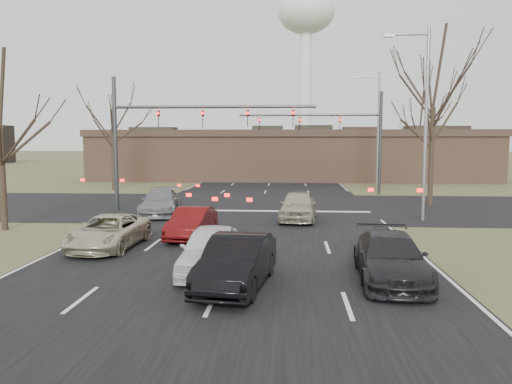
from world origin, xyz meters
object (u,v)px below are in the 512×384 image
(streetlight_right_far, at_px, (376,124))
(car_silver_suv, at_px, (109,232))
(car_red_ahead, at_px, (192,223))
(building, at_px, (290,155))
(car_charcoal_sedan, at_px, (391,258))
(mast_arm_near, at_px, (169,126))
(car_black_hatch, at_px, (237,262))
(car_grey_ahead, at_px, (160,202))
(car_silver_ahead, at_px, (298,206))
(water_tower, at_px, (306,22))
(mast_arm_far, at_px, (344,130))
(streetlight_right_near, at_px, (423,114))
(car_white_sedan, at_px, (211,249))

(streetlight_right_far, xyz_separation_m, car_silver_suv, (-14.41, -24.65, -4.93))
(car_silver_suv, relative_size, car_red_ahead, 1.16)
(building, relative_size, streetlight_right_far, 4.24)
(car_charcoal_sedan, bearing_deg, mast_arm_near, 128.06)
(car_black_hatch, relative_size, car_grey_ahead, 0.91)
(car_grey_ahead, height_order, car_silver_ahead, car_silver_ahead)
(water_tower, xyz_separation_m, car_silver_ahead, (-3.55, -110.24, -34.68))
(mast_arm_far, height_order, car_red_ahead, mast_arm_far)
(streetlight_right_near, bearing_deg, water_tower, 91.47)
(mast_arm_near, relative_size, car_black_hatch, 2.68)
(mast_arm_near, height_order, streetlight_right_near, streetlight_right_near)
(water_tower, xyz_separation_m, mast_arm_near, (-11.23, -107.00, -30.40))
(mast_arm_far, xyz_separation_m, car_white_sedan, (-6.68, -23.97, -4.26))
(streetlight_right_far, relative_size, car_black_hatch, 2.21)
(mast_arm_far, height_order, car_white_sedan, mast_arm_far)
(water_tower, xyz_separation_m, car_grey_ahead, (-11.33, -108.84, -34.75))
(car_charcoal_sedan, height_order, car_grey_ahead, car_grey_ahead)
(car_white_sedan, xyz_separation_m, car_silver_ahead, (2.95, 10.73, 0.03))
(car_black_hatch, height_order, car_silver_ahead, car_silver_ahead)
(building, distance_m, car_red_ahead, 33.73)
(mast_arm_near, height_order, car_grey_ahead, mast_arm_near)
(water_tower, relative_size, streetlight_right_far, 4.45)
(streetlight_right_near, height_order, car_charcoal_sedan, streetlight_right_near)
(building, distance_m, water_tower, 88.41)
(mast_arm_far, bearing_deg, car_silver_suv, -118.63)
(car_charcoal_sedan, height_order, car_red_ahead, car_charcoal_sedan)
(water_tower, distance_m, mast_arm_far, 101.67)
(mast_arm_near, distance_m, car_black_hatch, 17.11)
(car_white_sedan, bearing_deg, streetlight_right_near, 49.03)
(car_silver_ahead, bearing_deg, car_white_sedan, -100.99)
(mast_arm_near, bearing_deg, car_grey_ahead, -93.10)
(mast_arm_far, distance_m, car_charcoal_sedan, 24.95)
(mast_arm_near, relative_size, streetlight_right_near, 1.21)
(mast_arm_far, distance_m, car_red_ahead, 20.70)
(car_silver_suv, height_order, car_charcoal_sedan, car_charcoal_sedan)
(mast_arm_near, relative_size, car_white_sedan, 2.74)
(building, relative_size, mast_arm_near, 3.50)
(building, bearing_deg, car_white_sedan, -93.67)
(streetlight_right_near, relative_size, car_black_hatch, 2.21)
(water_tower, distance_m, car_black_hatch, 127.47)
(building, height_order, streetlight_right_near, streetlight_right_near)
(car_white_sedan, bearing_deg, streetlight_right_far, 70.04)
(car_white_sedan, bearing_deg, car_black_hatch, -57.89)
(car_grey_ahead, distance_m, car_red_ahead, 7.27)
(building, xyz_separation_m, car_grey_ahead, (-7.33, -26.84, -1.95))
(mast_arm_far, distance_m, car_silver_suv, 23.93)
(car_grey_ahead, bearing_deg, streetlight_right_near, -12.24)
(building, bearing_deg, car_silver_ahead, -89.08)
(car_silver_ahead, bearing_deg, streetlight_right_far, 72.68)
(streetlight_right_far, xyz_separation_m, car_silver_ahead, (-6.87, -17.24, -4.80))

